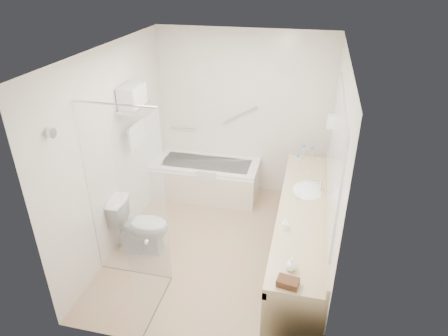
% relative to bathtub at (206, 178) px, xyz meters
% --- Properties ---
extents(floor, '(3.20, 3.20, 0.00)m').
position_rel_bathtub_xyz_m(floor, '(0.50, -1.24, -0.28)').
color(floor, '#A18363').
rests_on(floor, ground).
extents(ceiling, '(2.60, 3.20, 0.10)m').
position_rel_bathtub_xyz_m(ceiling, '(0.50, -1.24, 2.22)').
color(ceiling, white).
rests_on(ceiling, wall_back).
extents(wall_back, '(2.60, 0.10, 2.50)m').
position_rel_bathtub_xyz_m(wall_back, '(0.50, 0.36, 0.97)').
color(wall_back, beige).
rests_on(wall_back, ground).
extents(wall_front, '(2.60, 0.10, 2.50)m').
position_rel_bathtub_xyz_m(wall_front, '(0.50, -2.84, 0.97)').
color(wall_front, beige).
rests_on(wall_front, ground).
extents(wall_left, '(0.10, 3.20, 2.50)m').
position_rel_bathtub_xyz_m(wall_left, '(-0.80, -1.24, 0.97)').
color(wall_left, beige).
rests_on(wall_left, ground).
extents(wall_right, '(0.10, 3.20, 2.50)m').
position_rel_bathtub_xyz_m(wall_right, '(1.80, -1.24, 0.97)').
color(wall_right, beige).
rests_on(wall_right, ground).
extents(bathtub, '(1.60, 0.73, 0.59)m').
position_rel_bathtub_xyz_m(bathtub, '(0.00, 0.00, 0.00)').
color(bathtub, white).
rests_on(bathtub, floor).
extents(grab_bar_short, '(0.40, 0.03, 0.03)m').
position_rel_bathtub_xyz_m(grab_bar_short, '(-0.45, 0.32, 0.67)').
color(grab_bar_short, silver).
rests_on(grab_bar_short, wall_back).
extents(grab_bar_long, '(0.53, 0.03, 0.33)m').
position_rel_bathtub_xyz_m(grab_bar_long, '(0.45, 0.32, 0.97)').
color(grab_bar_long, silver).
rests_on(grab_bar_long, wall_back).
extents(shower_enclosure, '(0.96, 0.91, 2.11)m').
position_rel_bathtub_xyz_m(shower_enclosure, '(-0.13, -2.16, 0.79)').
color(shower_enclosure, silver).
rests_on(shower_enclosure, floor).
extents(towel_shelf, '(0.24, 0.55, 0.81)m').
position_rel_bathtub_xyz_m(towel_shelf, '(-0.67, -0.89, 1.48)').
color(towel_shelf, silver).
rests_on(towel_shelf, wall_left).
extents(vanity_counter, '(0.55, 2.70, 0.95)m').
position_rel_bathtub_xyz_m(vanity_counter, '(1.52, -1.39, 0.36)').
color(vanity_counter, tan).
rests_on(vanity_counter, floor).
extents(sink, '(0.40, 0.52, 0.14)m').
position_rel_bathtub_xyz_m(sink, '(1.55, -0.99, 0.54)').
color(sink, white).
rests_on(sink, vanity_counter).
extents(faucet, '(0.03, 0.03, 0.14)m').
position_rel_bathtub_xyz_m(faucet, '(1.70, -0.99, 0.65)').
color(faucet, silver).
rests_on(faucet, vanity_counter).
extents(mirror, '(0.02, 2.00, 1.20)m').
position_rel_bathtub_xyz_m(mirror, '(1.79, -1.39, 1.27)').
color(mirror, '#ADB1BA').
rests_on(mirror, wall_right).
extents(hairdryer_unit, '(0.08, 0.10, 0.18)m').
position_rel_bathtub_xyz_m(hairdryer_unit, '(1.75, -0.19, 1.17)').
color(hairdryer_unit, white).
rests_on(hairdryer_unit, wall_right).
extents(toilet, '(0.74, 0.44, 0.71)m').
position_rel_bathtub_xyz_m(toilet, '(-0.45, -1.49, 0.08)').
color(toilet, white).
rests_on(toilet, floor).
extents(amenity_basket, '(0.20, 0.15, 0.06)m').
position_rel_bathtub_xyz_m(amenity_basket, '(1.45, -2.64, 0.61)').
color(amenity_basket, '#4F331C').
rests_on(amenity_basket, vanity_counter).
extents(soap_bottle_a, '(0.07, 0.13, 0.05)m').
position_rel_bathtub_xyz_m(soap_bottle_a, '(1.35, -1.85, 0.60)').
color(soap_bottle_a, white).
rests_on(soap_bottle_a, vanity_counter).
extents(soap_bottle_b, '(0.11, 0.14, 0.10)m').
position_rel_bathtub_xyz_m(soap_bottle_b, '(1.46, -2.44, 0.63)').
color(soap_bottle_b, white).
rests_on(soap_bottle_b, vanity_counter).
extents(water_bottle_left, '(0.07, 0.07, 0.21)m').
position_rel_bathtub_xyz_m(water_bottle_left, '(1.38, -0.47, 0.67)').
color(water_bottle_left, silver).
rests_on(water_bottle_left, vanity_counter).
extents(water_bottle_mid, '(0.06, 0.06, 0.20)m').
position_rel_bathtub_xyz_m(water_bottle_mid, '(1.44, -0.14, 0.67)').
color(water_bottle_mid, silver).
rests_on(water_bottle_mid, vanity_counter).
extents(water_bottle_right, '(0.06, 0.06, 0.19)m').
position_rel_bathtub_xyz_m(water_bottle_right, '(1.56, -0.14, 0.66)').
color(water_bottle_right, silver).
rests_on(water_bottle_right, vanity_counter).
extents(drinking_glass_near, '(0.08, 0.08, 0.09)m').
position_rel_bathtub_xyz_m(drinking_glass_near, '(1.54, -0.68, 0.62)').
color(drinking_glass_near, silver).
rests_on(drinking_glass_near, vanity_counter).
extents(drinking_glass_far, '(0.08, 0.08, 0.08)m').
position_rel_bathtub_xyz_m(drinking_glass_far, '(1.46, -1.23, 0.61)').
color(drinking_glass_far, silver).
rests_on(drinking_glass_far, vanity_counter).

